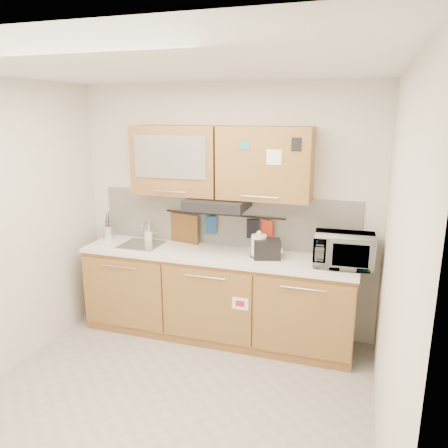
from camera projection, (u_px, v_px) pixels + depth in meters
The scene contains 20 objects.
floor at pixel (169, 403), 3.56m from camera, with size 3.20×3.20×0.00m, color #9E9993.
ceiling at pixel (157, 67), 2.92m from camera, with size 3.20×3.20×0.00m, color white.
wall_back at pixel (225, 210), 4.62m from camera, with size 3.20×3.20×0.00m, color silver.
wall_right at pixel (393, 276), 2.77m from camera, with size 3.00×3.00×0.00m, color silver.
base_cabinet at pixel (216, 300), 4.56m from camera, with size 2.80×0.64×0.88m.
countertop at pixel (216, 255), 4.44m from camera, with size 2.82×0.62×0.04m, color white.
backsplash at pixel (225, 220), 4.64m from camera, with size 2.80×0.02×0.56m, color silver.
upper_cabinets at pixel (219, 162), 4.33m from camera, with size 1.82×0.37×0.70m.
range_hood at pixel (218, 204), 4.36m from camera, with size 0.60×0.46×0.10m, color black.
sink at pixel (142, 245), 4.70m from camera, with size 0.42×0.40×0.26m.
utensil_rail at pixel (224, 215), 4.59m from camera, with size 0.02×0.02×1.30m, color black.
utensil_crock at pixel (109, 232), 4.88m from camera, with size 0.15×0.15×0.32m.
kettle at pixel (259, 246), 4.30m from camera, with size 0.19×0.17×0.27m.
toaster at pixel (267, 249), 4.24m from camera, with size 0.29×0.22×0.19m.
microwave at pixel (344, 250), 4.03m from camera, with size 0.54×0.37×0.30m, color #999999.
soap_bottle at pixel (149, 233), 4.83m from camera, with size 0.08×0.08×0.17m, color #999999.
cutting_board at pixel (185, 233), 4.76m from camera, with size 0.35×0.03×0.43m, color brown.
oven_mitt at pixel (211, 225), 4.64m from camera, with size 0.12×0.03×0.19m, color navy.
dark_pouch at pixel (253, 229), 4.51m from camera, with size 0.13×0.04×0.20m, color black.
pot_holder at pixel (267, 228), 4.46m from camera, with size 0.13×0.02×0.16m, color red.
Camera 1 is at (1.37, -2.80, 2.31)m, focal length 35.00 mm.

